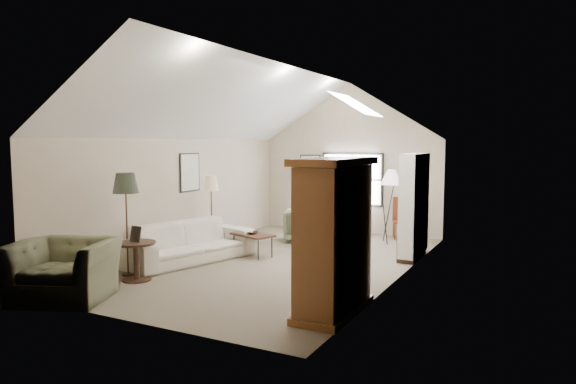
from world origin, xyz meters
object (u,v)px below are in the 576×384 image
at_px(armoire, 334,237).
at_px(side_table, 136,261).
at_px(armchair_far, 303,225).
at_px(side_chair, 401,218).
at_px(sofa, 189,242).
at_px(coffee_table, 253,245).
at_px(armchair_near, 65,270).

xyz_separation_m(armoire, side_table, (-3.74, 0.01, -0.76)).
distance_m(armchair_far, side_chair, 2.53).
bearing_deg(side_chair, sofa, -146.82).
xyz_separation_m(armchair_far, side_chair, (2.06, 1.45, 0.13)).
bearing_deg(coffee_table, side_chair, 56.64).
relative_size(armoire, side_table, 3.19).
bearing_deg(side_table, armchair_far, 77.58).
xyz_separation_m(armoire, coffee_table, (-2.94, 2.63, -0.86)).
xyz_separation_m(armchair_near, coffee_table, (1.01, 3.93, -0.22)).
relative_size(armchair_near, armchair_far, 1.61).
bearing_deg(sofa, armchair_near, -166.95).
xyz_separation_m(sofa, armchair_far, (1.12, 3.04, -0.01)).
bearing_deg(side_chair, armchair_far, -166.37).
relative_size(armoire, armchair_near, 1.57).
distance_m(armchair_near, side_table, 1.33).
bearing_deg(side_chair, armoire, -105.33).
distance_m(armoire, side_chair, 6.16).
relative_size(side_table, side_chair, 0.66).
height_order(armoire, side_chair, armoire).
bearing_deg(side_table, armchair_near, -99.25).
bearing_deg(side_chair, side_table, -138.33).
distance_m(sofa, armchair_near, 2.91).
distance_m(armchair_far, side_table, 4.75).
height_order(coffee_table, side_chair, side_chair).
distance_m(sofa, side_chair, 5.51).
relative_size(armoire, sofa, 0.80).
height_order(armoire, coffee_table, armoire).
distance_m(sofa, side_table, 1.60).
relative_size(armoire, coffee_table, 2.34).
bearing_deg(side_table, sofa, 93.58).
bearing_deg(armoire, coffee_table, 138.24).
bearing_deg(side_table, side_chair, 63.13).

